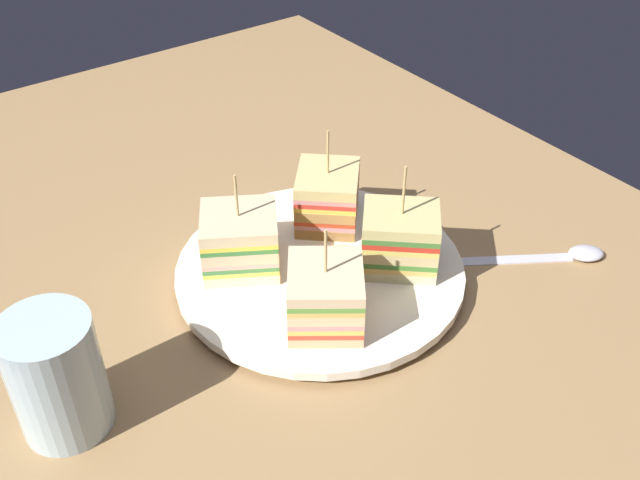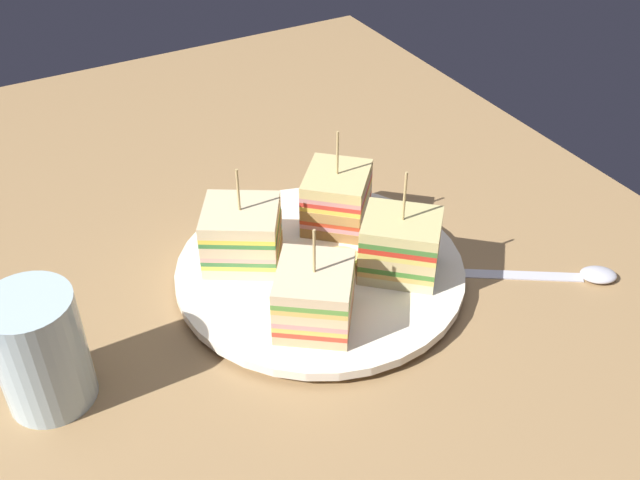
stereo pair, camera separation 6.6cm
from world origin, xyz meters
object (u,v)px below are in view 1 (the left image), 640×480
Objects in this scene: sandwich_wedge_1 at (241,241)px; drinking_glass at (59,383)px; sandwich_wedge_2 at (325,296)px; spoon at (566,255)px; plate at (320,271)px; chip_pile at (336,257)px; sandwich_wedge_3 at (399,239)px; sandwich_wedge_0 at (327,197)px.

sandwich_wedge_1 is 0.98× the size of drinking_glass.
spoon is (5.45, 24.97, -3.87)cm from sandwich_wedge_2.
sandwich_wedge_2 is (6.06, -3.87, 3.29)cm from plate.
chip_pile is at bearing -8.42° from sandwich_wedge_2.
sandwich_wedge_3 is at bearing 86.66° from drinking_glass.
sandwich_wedge_0 is 7.21cm from chip_pile.
sandwich_wedge_1 reaches higher than drinking_glass.
drinking_glass is at bearing -86.68° from chip_pile.
chip_pile is at bearing -176.42° from spoon.
sandwich_wedge_0 is at bearing 150.20° from chip_pile.
sandwich_wedge_2 is 1.60× the size of chip_pile.
spoon is (7.47, 15.15, -4.08)cm from sandwich_wedge_3.
chip_pile is 22.61cm from spoon.
chip_pile is at bearing 11.72° from sandwich_wedge_0.
sandwich_wedge_0 is 0.78× the size of spoon.
drinking_glass is at bearing -34.28° from sandwich_wedge_0.
spoon is at bearing -164.97° from sandwich_wedge_3.
spoon is (11.50, 21.10, -0.58)cm from plate.
sandwich_wedge_2 is at bearing 4.23° from sandwich_wedge_0.
sandwich_wedge_2 reaches higher than plate.
sandwich_wedge_2 is 0.90× the size of sandwich_wedge_3.
sandwich_wedge_2 reaches higher than chip_pile.
sandwich_wedge_0 reaches higher than drinking_glass.
sandwich_wedge_1 is (-4.36, -5.71, 3.42)cm from plate.
sandwich_wedge_0 is 30.82cm from drinking_glass.
spoon is (16.84, 16.29, -4.01)cm from sandwich_wedge_0.
sandwich_wedge_3 is at bearing -42.53° from sandwich_wedge_2.
plate is 2.06× the size of spoon.
drinking_glass is at bearing 115.55° from sandwich_wedge_2.
sandwich_wedge_0 is 1.04× the size of sandwich_wedge_1.
chip_pile is 26.53cm from drinking_glass.
chip_pile reaches higher than spoon.
sandwich_wedge_1 is 0.76× the size of spoon.
drinking_glass reaches higher than plate.
spoon is at bearing 61.28° from chip_pile.
spoon is (10.82, 19.74, -2.04)cm from chip_pile.
sandwich_wedge_0 is at bearing -41.74° from sandwich_wedge_3.
sandwich_wedge_1 is at bearing 45.81° from sandwich_wedge_2.
sandwich_wedge_3 is (9.37, 1.14, 0.08)cm from sandwich_wedge_0.
sandwich_wedge_1 is at bearing -43.17° from sandwich_wedge_0.
plate is at bearing 3.23° from sandwich_wedge_2.
chip_pile is at bearing 63.21° from plate.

